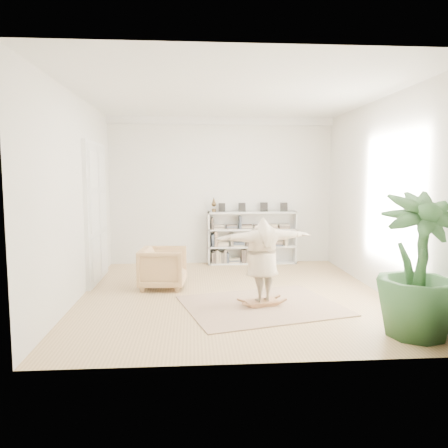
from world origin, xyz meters
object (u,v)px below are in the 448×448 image
Objects in this scene: armchair at (163,268)px; person at (262,257)px; bookshelf at (252,238)px; houseplant at (418,265)px; rocker_board at (262,302)px.

person reaches higher than armchair.
houseplant reaches higher than bookshelf.
bookshelf is at bearing 70.18° from rocker_board.
person reaches higher than rocker_board.
armchair is 0.44× the size of houseplant.
rocker_board is 0.31× the size of houseplant.
armchair reaches higher than rocker_board.
houseplant is at bearing 126.54° from person.
person is 2.41m from houseplant.
armchair is 2.22m from rocker_board.
bookshelf is at bearing -37.51° from armchair.
person is at bearing -123.11° from armchair.
rocker_board is 0.76m from person.
rocker_board is at bearing 75.27° from person.
rocker_board is (1.73, -1.36, -0.33)m from armchair.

